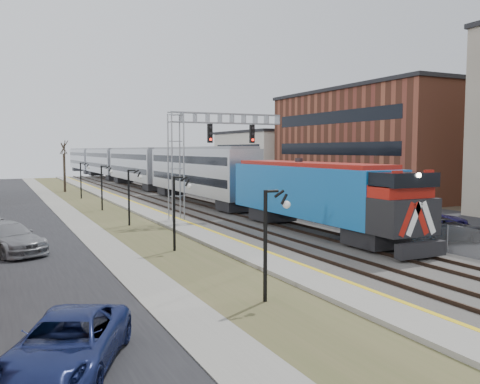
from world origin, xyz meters
TOP-DOWN VIEW (x-y plane):
  - street_west at (-11.50, 35.00)m, footprint 7.00×120.00m
  - sidewalk at (-7.00, 35.00)m, footprint 2.00×120.00m
  - grass_median at (-4.00, 35.00)m, footprint 4.00×120.00m
  - platform at (-1.00, 35.00)m, footprint 2.00×120.00m
  - ballast_bed at (4.00, 35.00)m, footprint 8.00×120.00m
  - parking_lot at (16.00, 35.00)m, footprint 16.00×120.00m
  - platform_edge at (-0.12, 35.00)m, footprint 0.24×120.00m
  - track_near at (2.00, 35.00)m, footprint 1.58×120.00m
  - track_far at (5.50, 35.00)m, footprint 1.58×120.00m
  - train at (5.50, 66.02)m, footprint 3.00×108.65m
  - signal_gantry at (1.22, 27.99)m, footprint 9.00×1.07m
  - lampposts at (-4.00, 18.29)m, footprint 0.14×62.14m
  - fence at (8.20, 35.00)m, footprint 0.04×120.00m
  - buildings_east at (30.00, 31.18)m, footprint 16.00×76.00m
  - car_lot_c at (11.10, 13.92)m, footprint 5.46×3.30m
  - car_lot_d at (12.67, 16.87)m, footprint 6.14×4.47m
  - car_lot_e at (12.71, 36.30)m, footprint 4.74×1.94m
  - car_lot_f at (10.73, 38.84)m, footprint 5.06×2.51m
  - car_street_a at (-11.00, 5.15)m, footprint 4.14×5.45m
  - car_street_b at (-11.98, 21.32)m, footprint 4.28×5.96m
  - car_lot_g at (11.79, 44.32)m, footprint 5.74×3.08m

SIDE VIEW (x-z plane):
  - street_west at x=-11.50m, z-range 0.00..0.04m
  - parking_lot at x=16.00m, z-range 0.00..0.04m
  - grass_median at x=-4.00m, z-range 0.00..0.06m
  - sidewalk at x=-7.00m, z-range 0.00..0.08m
  - ballast_bed at x=4.00m, z-range 0.00..0.20m
  - platform at x=-1.00m, z-range 0.00..0.24m
  - platform_edge at x=-0.12m, z-range 0.24..0.25m
  - track_near at x=2.00m, z-range 0.20..0.35m
  - track_far at x=5.50m, z-range 0.20..0.35m
  - car_street_a at x=-11.00m, z-range 0.00..1.38m
  - car_lot_c at x=11.10m, z-range 0.00..1.42m
  - car_lot_g at x=11.79m, z-range 0.00..1.58m
  - car_lot_f at x=10.73m, z-range 0.00..1.59m
  - fence at x=8.20m, z-range 0.00..1.60m
  - car_street_b at x=-11.98m, z-range 0.00..1.60m
  - car_lot_e at x=12.71m, z-range 0.00..1.61m
  - car_lot_d at x=12.67m, z-range 0.00..1.65m
  - lampposts at x=-4.00m, z-range 0.00..4.00m
  - train at x=5.50m, z-range 0.28..5.60m
  - signal_gantry at x=1.22m, z-range 1.51..9.66m
  - buildings_east at x=30.00m, z-range -1.19..13.81m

